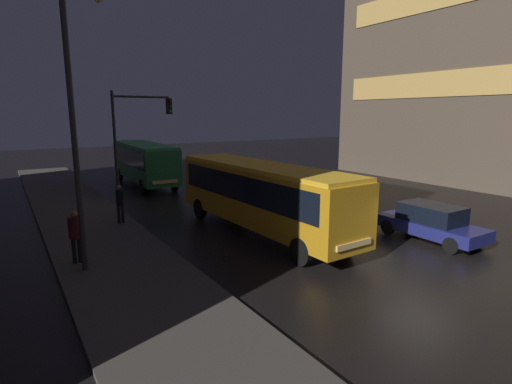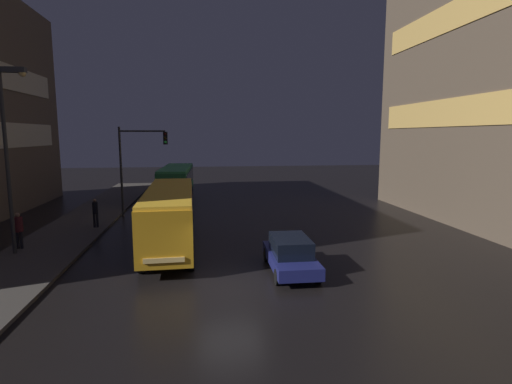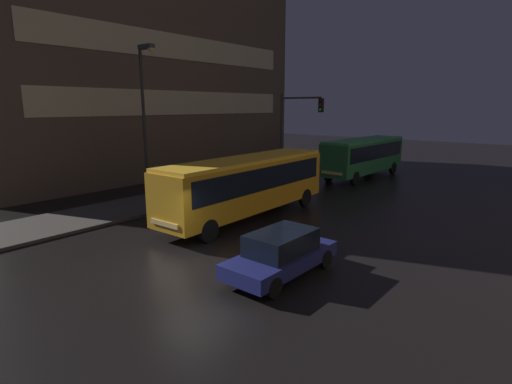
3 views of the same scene
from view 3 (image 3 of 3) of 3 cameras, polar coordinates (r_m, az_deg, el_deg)
ground_plane at (r=14.46m, az=-8.96°, el=-10.70°), size 120.00×120.00×0.00m
sidewalk_left at (r=27.30m, az=-5.91°, el=0.46°), size 4.00×48.00×0.15m
building_left_tower at (r=36.45m, az=-15.86°, el=15.63°), size 10.07×27.37×16.14m
bus_near at (r=19.97m, az=-1.25°, el=1.53°), size 2.68×10.73×3.07m
bus_far at (r=32.74m, az=15.11°, el=5.27°), size 2.69×9.59×3.07m
car_taxi at (r=13.54m, az=3.64°, el=-8.68°), size 1.87×4.39×1.51m
pedestrian_near at (r=26.66m, az=-2.93°, el=2.67°), size 0.43×0.43×1.80m
pedestrian_mid at (r=25.62m, az=-13.93°, el=2.14°), size 0.49×0.49×1.85m
traffic_light_main at (r=28.16m, az=5.57°, el=9.61°), size 3.40×0.35×6.44m
street_lamp_sidewalk at (r=24.53m, az=-15.56°, el=12.41°), size 1.25×0.36×8.83m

